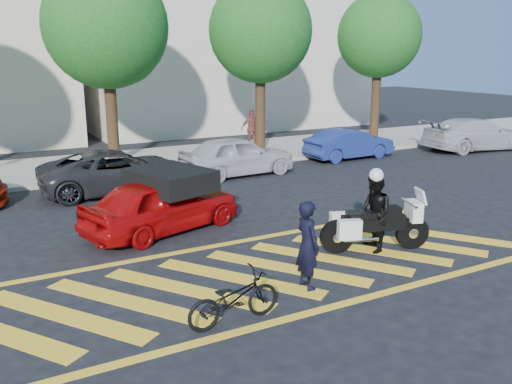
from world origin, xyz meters
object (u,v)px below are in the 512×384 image
police_motorcycle (374,225)px  officer_moto (374,213)px  bicycle (234,298)px  parked_mid_left (118,171)px  parked_right (349,144)px  officer_bike (307,245)px  parked_far_right (475,134)px  parked_mid_right (237,156)px  red_convertible (162,204)px

police_motorcycle → officer_moto: bearing=-125.7°
bicycle → police_motorcycle: police_motorcycle is taller
police_motorcycle → parked_mid_left: bearing=133.8°
bicycle → parked_right: (10.49, 10.44, 0.20)m
officer_bike → parked_right: 13.11m
police_motorcycle → parked_far_right: bearing=51.3°
officer_moto → parked_mid_left: 8.79m
parked_right → parked_far_right: size_ratio=0.78×
bicycle → parked_far_right: bearing=-64.2°
police_motorcycle → parked_right: parked_right is taller
bicycle → officer_moto: bearing=-73.5°
parked_mid_right → parked_far_right: parked_far_right is taller
officer_bike → police_motorcycle: (2.41, 0.94, -0.25)m
parked_far_right → police_motorcycle: bearing=128.7°
officer_bike → officer_moto: (2.39, 0.93, 0.02)m
parked_mid_left → red_convertible: bearing=179.8°
officer_bike → officer_moto: size_ratio=0.97×
parked_mid_right → parked_right: (5.51, 0.57, -0.08)m
officer_bike → officer_moto: officer_moto is taller
officer_bike → officer_moto: 2.56m
parked_far_right → parked_mid_right: bearing=94.4°
officer_bike → parked_right: bearing=-39.6°
officer_bike → parked_far_right: 17.35m
parked_right → parked_far_right: (6.30, -1.05, 0.09)m
parked_right → police_motorcycle: bearing=143.4°
bicycle → police_motorcycle: (4.24, 1.54, 0.17)m
parked_mid_left → parked_mid_right: bearing=-85.2°
officer_bike → bicycle: officer_bike is taller
officer_bike → parked_mid_right: (3.15, 9.26, -0.13)m
bicycle → parked_mid_right: parked_mid_right is taller
parked_mid_right → parked_right: 5.54m
police_motorcycle → red_convertible: 5.13m
police_motorcycle → parked_mid_right: (0.75, 8.32, 0.12)m
parked_right → parked_far_right: bearing=-100.9°
parked_far_right → parked_mid_left: bearing=96.2°
bicycle → red_convertible: size_ratio=0.41×
officer_bike → officer_moto: bearing=-67.0°
bicycle → parked_mid_left: parked_mid_left is taller
police_motorcycle → parked_far_right: parked_far_right is taller
parked_mid_left → officer_moto: bearing=-155.1°
officer_bike → bicycle: size_ratio=1.02×
officer_moto → parked_right: (6.27, 8.91, -0.24)m
parked_right → parked_mid_right: bearing=94.5°
police_motorcycle → red_convertible: (-3.70, 3.55, 0.09)m
police_motorcycle → red_convertible: size_ratio=0.60×
police_motorcycle → parked_mid_right: bearing=104.2°
police_motorcycle → parked_mid_left: size_ratio=0.50×
bicycle → parked_mid_right: size_ratio=0.39×
bicycle → parked_mid_right: 11.05m
officer_bike → red_convertible: bearing=17.8°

